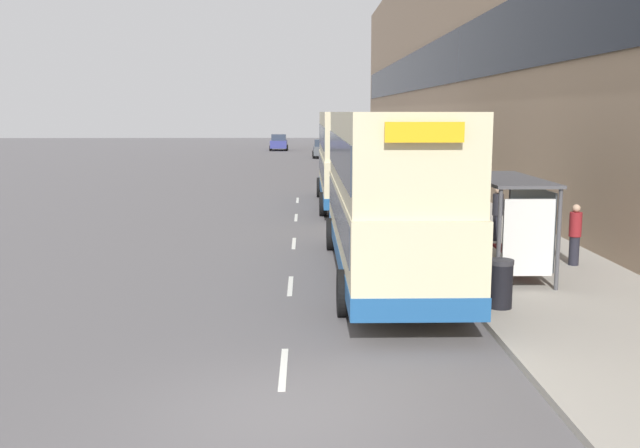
{
  "coord_description": "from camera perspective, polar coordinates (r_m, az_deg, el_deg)",
  "views": [
    {
      "loc": [
        0.38,
        -9.62,
        4.3
      ],
      "look_at": [
        1.01,
        20.37,
        -0.43
      ],
      "focal_mm": 40.0,
      "sensor_mm": 36.0,
      "label": 1
    }
  ],
  "objects": [
    {
      "name": "litter_bin",
      "position": [
        15.77,
        14.23,
        -4.64
      ],
      "size": [
        0.55,
        0.55,
        1.05
      ],
      "color": "black",
      "rests_on": "ground_plane"
    },
    {
      "name": "pedestrian_at_shelter",
      "position": [
        21.71,
        17.39,
        -0.32
      ],
      "size": [
        0.31,
        0.31,
        1.59
      ],
      "color": "#23232D",
      "rests_on": "ground_plane"
    },
    {
      "name": "car_0",
      "position": [
        80.76,
        -3.32,
        6.53
      ],
      "size": [
        2.02,
        3.89,
        1.81
      ],
      "rotation": [
        0.0,
        0.0,
        3.14
      ],
      "color": "navy",
      "rests_on": "ground_plane"
    },
    {
      "name": "lane_mark_1",
      "position": [
        17.87,
        -2.38,
        -4.95
      ],
      "size": [
        0.12,
        2.0,
        0.01
      ],
      "color": "silver",
      "rests_on": "ground_plane"
    },
    {
      "name": "car_1",
      "position": [
        67.71,
        0.25,
        6.05
      ],
      "size": [
        2.02,
        4.39,
        1.74
      ],
      "color": "#4C5156",
      "rests_on": "ground_plane"
    },
    {
      "name": "lane_mark_2",
      "position": [
        23.55,
        -2.1,
        -1.55
      ],
      "size": [
        0.12,
        2.0,
        0.01
      ],
      "color": "silver",
      "rests_on": "ground_plane"
    },
    {
      "name": "terrace_facade",
      "position": [
        49.33,
        10.93,
        13.41
      ],
      "size": [
        3.1,
        93.0,
        16.54
      ],
      "color": "#9E846B",
      "rests_on": "ground_plane"
    },
    {
      "name": "pavement",
      "position": [
        48.69,
        6.04,
        3.93
      ],
      "size": [
        5.0,
        93.0,
        0.14
      ],
      "color": "#A39E93",
      "rests_on": "ground_plane"
    },
    {
      "name": "pedestrian_1",
      "position": [
        23.87,
        14.02,
        0.84
      ],
      "size": [
        0.35,
        0.35,
        1.76
      ],
      "color": "#23232D",
      "rests_on": "ground_plane"
    },
    {
      "name": "bus_shelter",
      "position": [
        18.87,
        15.43,
        1.25
      ],
      "size": [
        1.6,
        4.2,
        2.48
      ],
      "color": "#4C4C51",
      "rests_on": "ground_plane"
    },
    {
      "name": "ground_plane",
      "position": [
        10.55,
        -3.26,
        -15.13
      ],
      "size": [
        220.0,
        220.0,
        0.0
      ],
      "primitive_type": "plane",
      "color": "#5B595B"
    },
    {
      "name": "lane_mark_0",
      "position": [
        12.31,
        -2.94,
        -11.47
      ],
      "size": [
        0.12,
        2.0,
        0.01
      ],
      "color": "silver",
      "rests_on": "ground_plane"
    },
    {
      "name": "lane_mark_3",
      "position": [
        29.28,
        -1.93,
        0.52
      ],
      "size": [
        0.12,
        2.0,
        0.01
      ],
      "color": "silver",
      "rests_on": "ground_plane"
    },
    {
      "name": "pedestrian_2",
      "position": [
        20.64,
        19.72,
        -0.77
      ],
      "size": [
        0.33,
        0.33,
        1.68
      ],
      "color": "#23232D",
      "rests_on": "ground_plane"
    },
    {
      "name": "double_decker_bus_ahead",
      "position": [
        32.74,
        2.34,
        5.42
      ],
      "size": [
        2.85,
        10.28,
        4.3
      ],
      "color": "beige",
      "rests_on": "ground_plane"
    },
    {
      "name": "double_decker_bus_near",
      "position": [
        18.44,
        5.35,
        2.65
      ],
      "size": [
        2.85,
        11.41,
        4.3
      ],
      "color": "beige",
      "rests_on": "ground_plane"
    },
    {
      "name": "lane_mark_4",
      "position": [
        35.03,
        -1.81,
        1.92
      ],
      "size": [
        0.12,
        2.0,
        0.01
      ],
      "color": "silver",
      "rests_on": "ground_plane"
    }
  ]
}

